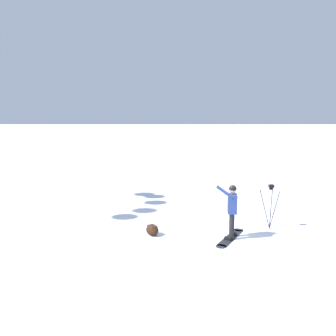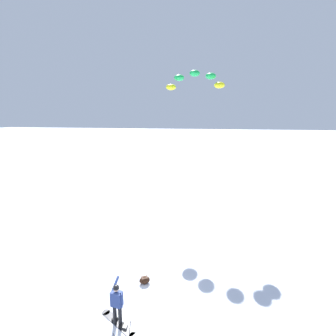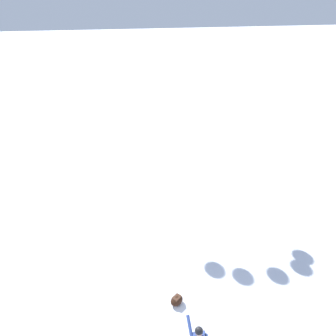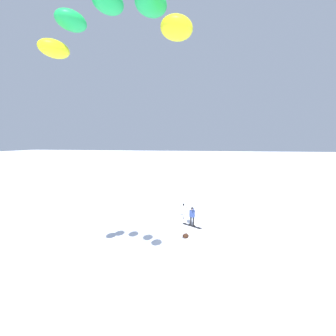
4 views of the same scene
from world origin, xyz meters
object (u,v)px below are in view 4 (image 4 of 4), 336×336
Objects in this scene: gear_bag_large at (186,236)px; camera_tripod at (183,208)px; snowboard at (192,226)px; traction_kite at (109,22)px; snowboarder at (192,215)px.

camera_tripod is (0.60, -3.78, 0.87)m from gear_bag_large.
traction_kite reaches higher than snowboard.
gear_bag_large is at bearing 83.40° from snowboard.
snowboarder is 2.52m from gear_bag_large.
snowboarder is at bearing -96.93° from gear_bag_large.
gear_bag_large is at bearing -96.49° from traction_kite.
snowboard is 1.15× the size of camera_tripod.
snowboarder reaches higher than gear_bag_large.
snowboarder is 0.98× the size of snowboard.
camera_tripod is at bearing -92.06° from traction_kite.
snowboarder is 2.75× the size of gear_bag_large.
camera_tripod is at bearing -58.51° from snowboard.
snowboarder reaches higher than snowboard.
snowboarder reaches higher than camera_tripod.
snowboard is at bearing -96.51° from traction_kite.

